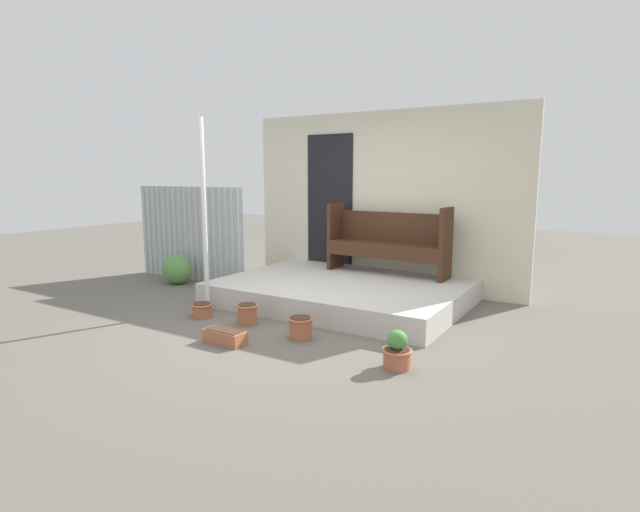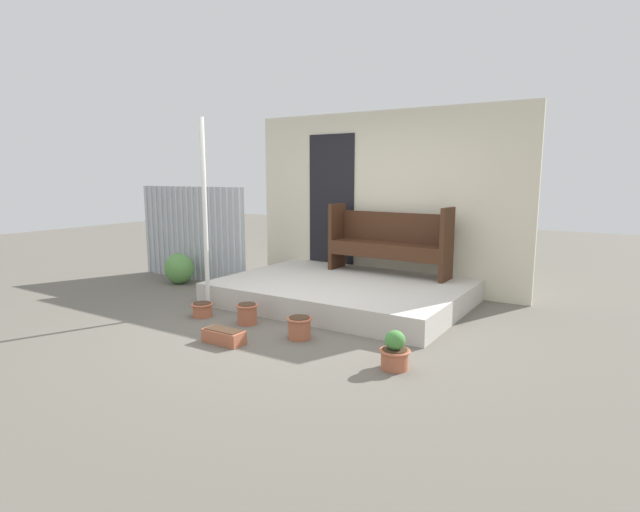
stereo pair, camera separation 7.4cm
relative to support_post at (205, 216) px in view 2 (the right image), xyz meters
name	(u,v)px [view 2 (the right image)]	position (x,y,z in m)	size (l,w,h in m)	color
ground_plane	(298,324)	(1.33, 0.08, -1.18)	(24.00, 24.00, 0.00)	#666056
porch_slab	(343,292)	(1.28, 1.20, -1.04)	(3.12, 2.25, 0.29)	beige
house_wall	(380,201)	(1.24, 2.36, 0.12)	(4.32, 0.08, 2.60)	beige
fence_corrugated	(192,233)	(-1.53, 1.21, -0.43)	(2.21, 0.05, 1.50)	#ADB2B7
support_post	(205,216)	(0.00, 0.00, 0.00)	(0.06, 0.06, 2.36)	white
bench	(389,239)	(1.56, 2.01, -0.39)	(1.77, 0.45, 0.97)	#422616
flower_pot_left	(202,309)	(0.18, -0.28, -1.09)	(0.27, 0.27, 0.17)	#B26042
flower_pot_middle	(247,313)	(0.83, -0.22, -1.05)	(0.26, 0.26, 0.24)	#B26042
flower_pot_right	(299,327)	(1.63, -0.33, -1.05)	(0.27, 0.27, 0.23)	#B26042
flower_pot_far_right	(395,352)	(2.79, -0.55, -1.03)	(0.28, 0.28, 0.35)	#B26042
planter_box_rect	(224,336)	(1.06, -0.85, -1.11)	(0.44, 0.20, 0.14)	#B26042
shrub_by_fence	(179,269)	(-1.46, 0.85, -0.94)	(0.48, 0.43, 0.47)	#599347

